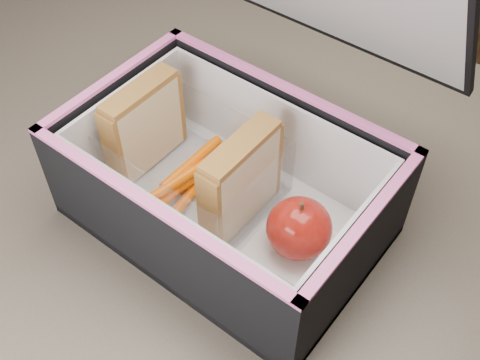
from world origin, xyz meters
name	(u,v)px	position (x,y,z in m)	size (l,w,h in m)	color
kitchen_table	(264,263)	(0.00, 0.00, 0.66)	(1.20, 0.80, 0.75)	brown
lunch_bag	(229,176)	(-0.03, -0.02, 0.82)	(0.31, 0.32, 0.29)	black
plastic_tub	(191,164)	(-0.08, -0.02, 0.80)	(0.18, 0.13, 0.07)	white
sandwich_left	(144,125)	(-0.15, -0.02, 0.82)	(0.03, 0.09, 0.10)	beige
sandwich_right	(241,181)	(-0.02, -0.02, 0.82)	(0.03, 0.10, 0.11)	beige
carrot_sticks	(190,179)	(-0.08, -0.03, 0.79)	(0.04, 0.14, 0.03)	#E53C00
paper_napkin	(292,247)	(0.05, -0.03, 0.77)	(0.08, 0.08, 0.01)	white
red_apple	(299,228)	(0.06, -0.03, 0.80)	(0.07, 0.07, 0.07)	#820801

